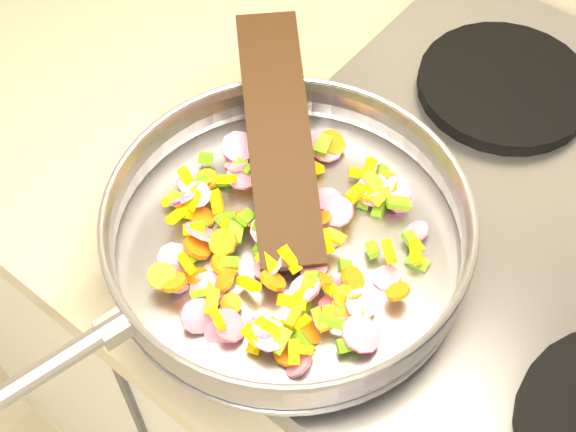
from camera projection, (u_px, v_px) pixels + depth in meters
The scene contains 6 objects.
cooktop at pixel (551, 251), 0.78m from camera, with size 0.60×0.60×0.04m, color #939399.
grate_fl at pixel (353, 253), 0.75m from camera, with size 0.19×0.19×0.02m, color black.
grate_bl at pixel (504, 86), 0.88m from camera, with size 0.19×0.19×0.02m, color black.
saute_pan at pixel (286, 229), 0.72m from camera, with size 0.37×0.53×0.06m.
vegetable_heap at pixel (285, 238), 0.73m from camera, with size 0.27×0.27×0.05m.
wooden_spatula at pixel (279, 135), 0.75m from camera, with size 0.26×0.06×0.01m, color black.
Camera 1 is at (-0.63, 1.17, 1.58)m, focal length 50.00 mm.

